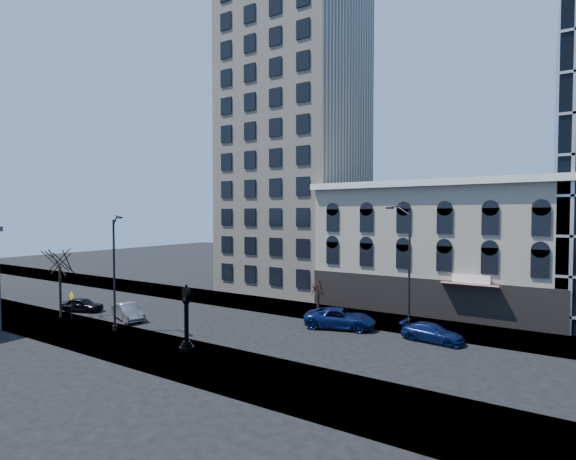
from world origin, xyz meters
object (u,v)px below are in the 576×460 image
Objects in this scene: street_lamp_near at (116,242)px; warning_sign at (71,300)px; street_clock at (186,321)px; car_near_b at (128,312)px; car_near_a at (82,305)px.

warning_sign is (-6.73, 0.33, -5.33)m from street_lamp_near.
street_clock reaches higher than warning_sign.
warning_sign is 4.88m from car_near_b.
street_lamp_near is at bearing -157.75° from street_clock.
car_near_a is at bearing -176.05° from street_lamp_near.
warning_sign is 4.07m from car_near_a.
street_lamp_near is at bearing -118.74° from car_near_b.
street_clock is 17.72m from car_near_a.
street_clock is at bearing 4.32° from warning_sign.
street_lamp_near reaches higher than car_near_a.
street_lamp_near is (-7.81, 0.27, 5.03)m from street_clock.
street_lamp_near reaches higher than street_clock.
car_near_a is 6.52m from car_near_b.
car_near_a is at bearing 110.74° from car_near_b.
street_lamp_near is at bearing 3.88° from warning_sign.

